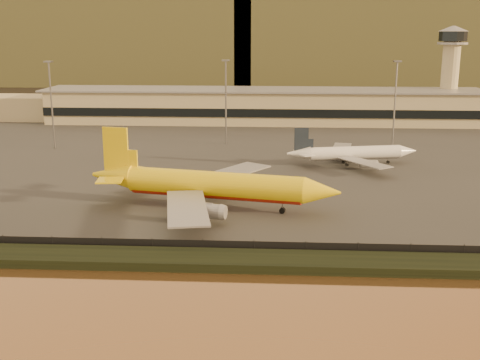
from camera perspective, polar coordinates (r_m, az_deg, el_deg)
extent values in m
plane|color=black|center=(106.75, 0.51, -4.65)|extent=(900.00, 900.00, 0.00)
cube|color=black|center=(90.58, -0.04, -7.67)|extent=(320.00, 7.00, 1.40)
cube|color=#2D2D2D|center=(199.01, 1.91, 4.17)|extent=(320.00, 220.00, 0.20)
cube|color=black|center=(94.09, 0.11, -6.43)|extent=(300.00, 0.05, 2.20)
cube|color=tan|center=(227.78, 2.13, 6.97)|extent=(160.00, 22.00, 12.00)
cube|color=black|center=(216.80, 2.06, 6.35)|extent=(160.00, 0.60, 3.00)
cube|color=gray|center=(227.09, 2.14, 8.55)|extent=(164.00, 24.00, 0.60)
cube|color=tan|center=(252.55, -20.09, 6.49)|extent=(50.00, 18.00, 9.00)
cylinder|color=tan|center=(241.66, 19.22, 8.77)|extent=(6.40, 6.40, 30.00)
cylinder|color=black|center=(240.92, 19.55, 12.73)|extent=(10.40, 10.40, 3.50)
cone|color=gray|center=(240.91, 19.60, 13.38)|extent=(11.20, 11.20, 2.00)
cylinder|color=gray|center=(240.96, 19.50, 12.12)|extent=(11.20, 11.20, 0.80)
cylinder|color=slate|center=(184.22, -17.42, 6.70)|extent=(0.50, 0.50, 25.00)
cube|color=slate|center=(183.17, -17.71, 10.64)|extent=(2.20, 2.20, 0.40)
cylinder|color=slate|center=(182.89, -1.35, 7.29)|extent=(0.50, 0.50, 25.00)
cube|color=slate|center=(181.83, -1.37, 11.26)|extent=(2.20, 2.20, 0.40)
cylinder|color=slate|center=(183.64, 14.46, 6.88)|extent=(0.50, 0.50, 25.00)
cube|color=slate|center=(182.58, 14.71, 10.83)|extent=(2.20, 2.20, 0.40)
cube|color=brown|center=(464.29, -15.18, 12.75)|extent=(260.00, 160.00, 55.00)
cube|color=brown|center=(449.10, 14.74, 13.70)|extent=(220.00, 160.00, 70.00)
cylinder|color=yellow|center=(117.06, -2.36, -0.42)|extent=(35.31, 12.04, 5.06)
cylinder|color=#B91D0A|center=(117.29, -2.36, -0.84)|extent=(34.13, 10.75, 3.94)
cone|color=yellow|center=(112.75, 7.83, -1.10)|extent=(7.69, 6.33, 5.06)
cone|color=yellow|center=(125.12, -11.97, 0.41)|extent=(9.59, 6.72, 5.06)
cube|color=yellow|center=(123.52, -11.70, 2.89)|extent=(5.32, 1.48, 8.85)
cube|color=yellow|center=(128.60, -10.20, 1.04)|extent=(6.60, 6.58, 0.30)
cube|color=yellow|center=(119.79, -12.24, -0.02)|extent=(5.36, 5.31, 0.30)
cube|color=gray|center=(130.06, -1.00, 0.66)|extent=(17.80, 21.98, 0.30)
cylinder|color=gray|center=(126.69, -0.35, -0.35)|extent=(6.28, 3.90, 2.78)
cube|color=gray|center=(105.32, -5.06, -2.62)|extent=(10.62, 22.75, 0.30)
cylinder|color=gray|center=(107.91, -3.23, -2.94)|extent=(6.28, 3.90, 2.78)
cylinder|color=black|center=(115.05, 4.03, -2.90)|extent=(1.27, 1.09, 1.11)
cylinder|color=slate|center=(114.88, 4.04, -2.62)|extent=(0.19, 0.19, 2.28)
cylinder|color=black|center=(117.24, -4.38, -2.58)|extent=(1.27, 1.09, 1.11)
cylinder|color=slate|center=(117.08, -4.38, -2.31)|extent=(0.19, 0.19, 2.28)
cylinder|color=black|center=(121.36, -3.67, -1.99)|extent=(1.27, 1.09, 1.11)
cylinder|color=slate|center=(121.20, -3.67, -1.72)|extent=(0.19, 0.19, 2.28)
cylinder|color=white|center=(158.48, 10.85, 2.57)|extent=(24.20, 8.27, 3.34)
cylinder|color=gray|center=(158.59, 10.84, 2.36)|extent=(23.40, 7.42, 2.60)
cone|color=white|center=(163.78, 15.60, 2.67)|extent=(5.27, 4.24, 3.34)
cone|color=white|center=(154.12, 5.57, 2.53)|extent=(6.57, 4.52, 3.34)
cube|color=black|center=(153.60, 5.84, 3.88)|extent=(3.65, 1.03, 5.84)
cube|color=white|center=(157.57, 5.75, 2.87)|extent=(3.65, 3.50, 0.20)
cube|color=white|center=(151.24, 6.37, 2.38)|extent=(4.48, 4.42, 0.20)
cube|color=gray|center=(166.89, 9.59, 2.99)|extent=(7.20, 15.60, 0.20)
cylinder|color=gray|center=(165.50, 10.36, 2.54)|extent=(4.30, 2.63, 1.84)
cube|color=gray|center=(149.93, 11.75, 1.65)|extent=(12.28, 15.06, 0.20)
cylinder|color=gray|center=(152.76, 12.03, 1.51)|extent=(4.30, 2.63, 1.84)
cylinder|color=black|center=(162.30, 13.86, 1.67)|extent=(0.84, 0.72, 0.73)
cylinder|color=slate|center=(162.22, 13.87, 1.80)|extent=(0.18, 0.18, 1.50)
cylinder|color=black|center=(156.85, 10.12, 1.44)|extent=(0.84, 0.72, 0.73)
cylinder|color=slate|center=(156.77, 10.12, 1.57)|extent=(0.18, 0.18, 1.50)
cylinder|color=black|center=(159.63, 9.78, 1.67)|extent=(0.84, 0.72, 0.73)
cylinder|color=slate|center=(159.55, 9.78, 1.81)|extent=(0.18, 0.18, 1.50)
cube|color=yellow|center=(132.56, 2.77, -0.42)|extent=(4.33, 2.25, 1.88)
cube|color=white|center=(135.55, -2.78, -0.15)|extent=(3.92, 2.94, 1.61)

